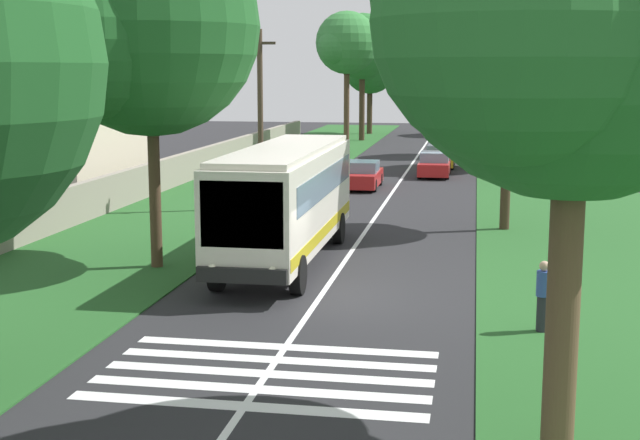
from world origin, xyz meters
TOP-DOWN VIEW (x-y plane):
  - ground at (0.00, 0.00)m, footprint 160.00×160.00m
  - grass_verge_left at (15.00, 8.20)m, footprint 120.00×8.00m
  - grass_verge_right at (15.00, -8.20)m, footprint 120.00×8.00m
  - centre_line at (15.00, 0.00)m, footprint 110.00×0.16m
  - coach_bus at (4.07, 1.80)m, footprint 11.16×2.62m
  - zebra_crossing at (-6.35, 0.00)m, footprint 4.05×6.80m
  - trailing_car_0 at (22.49, 1.69)m, footprint 4.30×1.78m
  - trailing_car_1 at (28.40, -1.77)m, footprint 4.30×1.78m
  - trailing_car_2 at (33.42, -1.89)m, footprint 4.30×1.78m
  - roadside_tree_left_1 at (2.56, 5.86)m, footprint 7.67×6.62m
  - roadside_tree_left_2 at (61.80, 6.12)m, footprint 5.85×5.09m
  - roadside_tree_left_3 at (42.51, 5.48)m, footprint 5.47×4.58m
  - roadside_tree_left_4 at (53.74, 5.82)m, footprint 6.37×5.63m
  - roadside_tree_right_0 at (42.01, -5.50)m, footprint 5.40×4.57m
  - roadside_tree_right_1 at (33.16, -5.64)m, footprint 7.15×5.96m
  - roadside_tree_right_2 at (11.19, -5.08)m, footprint 5.63×4.78m
  - roadside_tree_right_3 at (62.85, -5.46)m, footprint 7.49×5.96m
  - roadside_tree_right_4 at (-9.25, -5.32)m, footprint 7.36×6.21m
  - utility_pole at (14.62, 5.20)m, footprint 0.24×1.40m
  - roadside_wall at (20.00, 11.60)m, footprint 70.00×0.40m
  - roadside_building at (19.85, 18.71)m, footprint 10.68×10.15m
  - pedestrian at (-2.43, -5.72)m, footprint 0.34×0.34m

SIDE VIEW (x-z plane):
  - ground at x=0.00m, z-range 0.00..0.00m
  - zebra_crossing at x=-6.35m, z-range 0.00..0.01m
  - centre_line at x=15.00m, z-range 0.00..0.01m
  - grass_verge_left at x=15.00m, z-range 0.00..0.04m
  - grass_verge_right at x=15.00m, z-range 0.00..0.04m
  - trailing_car_0 at x=22.49m, z-range -0.05..1.38m
  - trailing_car_1 at x=28.40m, z-range -0.05..1.38m
  - trailing_car_2 at x=33.42m, z-range -0.05..1.38m
  - roadside_wall at x=20.00m, z-range 0.04..1.61m
  - pedestrian at x=-2.43m, z-range 0.06..1.75m
  - coach_bus at x=4.07m, z-range 0.28..4.01m
  - roadside_building at x=19.85m, z-range 0.05..5.55m
  - utility_pole at x=14.62m, z-range 0.18..7.98m
  - roadside_tree_right_3 at x=62.85m, z-range 1.38..10.36m
  - roadside_tree_left_2 at x=61.80m, z-range 1.79..10.66m
  - roadside_tree_right_1 at x=33.16m, z-range 1.59..11.00m
  - roadside_tree_right_2 at x=11.19m, z-range 2.26..11.72m
  - roadside_tree_right_4 at x=-9.25m, z-range 1.92..12.23m
  - roadside_tree_left_1 at x=2.56m, z-range 1.90..12.58m
  - roadside_tree_left_3 at x=42.51m, z-range 2.75..13.06m
  - roadside_tree_left_4 at x=53.74m, z-range 2.50..13.35m
  - roadside_tree_right_0 at x=42.01m, z-range 2.77..13.15m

